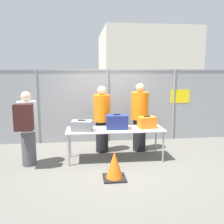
# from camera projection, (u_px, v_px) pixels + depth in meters

# --- Properties ---
(ground_plane) EXTENTS (120.00, 120.00, 0.00)m
(ground_plane) POSITION_uv_depth(u_px,v_px,m) (115.00, 160.00, 5.92)
(ground_plane) COLOR #605E56
(fence_section) EXTENTS (8.17, 0.07, 2.14)m
(fence_section) POSITION_uv_depth(u_px,v_px,m) (108.00, 104.00, 7.37)
(fence_section) COLOR gray
(fence_section) RESTS_ON ground_plane
(inspection_table) EXTENTS (2.28, 0.71, 0.75)m
(inspection_table) POSITION_uv_depth(u_px,v_px,m) (115.00, 131.00, 5.86)
(inspection_table) COLOR silver
(inspection_table) RESTS_ON ground_plane
(suitcase_grey) EXTENTS (0.51, 0.41, 0.25)m
(suitcase_grey) POSITION_uv_depth(u_px,v_px,m) (82.00, 126.00, 5.66)
(suitcase_grey) COLOR slate
(suitcase_grey) RESTS_ON inspection_table
(suitcase_navy) EXTENTS (0.52, 0.35, 0.35)m
(suitcase_navy) POSITION_uv_depth(u_px,v_px,m) (117.00, 122.00, 5.84)
(suitcase_navy) COLOR navy
(suitcase_navy) RESTS_ON inspection_table
(suitcase_orange) EXTENTS (0.44, 0.33, 0.30)m
(suitcase_orange) POSITION_uv_depth(u_px,v_px,m) (147.00, 122.00, 5.92)
(suitcase_orange) COLOR orange
(suitcase_orange) RESTS_ON inspection_table
(traveler_hooded) EXTENTS (0.41, 0.64, 1.66)m
(traveler_hooded) POSITION_uv_depth(u_px,v_px,m) (27.00, 126.00, 5.42)
(traveler_hooded) COLOR #4C4C51
(traveler_hooded) RESTS_ON ground_plane
(security_worker_near) EXTENTS (0.42, 0.42, 1.72)m
(security_worker_near) POSITION_uv_depth(u_px,v_px,m) (102.00, 118.00, 6.41)
(security_worker_near) COLOR black
(security_worker_near) RESTS_ON ground_plane
(security_worker_far) EXTENTS (0.44, 0.44, 1.78)m
(security_worker_far) POSITION_uv_depth(u_px,v_px,m) (140.00, 116.00, 6.51)
(security_worker_far) COLOR black
(security_worker_far) RESTS_ON ground_plane
(utility_trailer) EXTENTS (4.17, 2.06, 0.63)m
(utility_trailer) POSITION_uv_depth(u_px,v_px,m) (124.00, 117.00, 9.32)
(utility_trailer) COLOR silver
(utility_trailer) RESTS_ON ground_plane
(distant_hangar) EXTENTS (10.94, 12.45, 6.98)m
(distant_hangar) POSITION_uv_depth(u_px,v_px,m) (143.00, 60.00, 32.96)
(distant_hangar) COLOR beige
(distant_hangar) RESTS_ON ground_plane
(traffic_cone) EXTENTS (0.44, 0.44, 0.55)m
(traffic_cone) POSITION_uv_depth(u_px,v_px,m) (114.00, 166.00, 4.87)
(traffic_cone) COLOR black
(traffic_cone) RESTS_ON ground_plane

